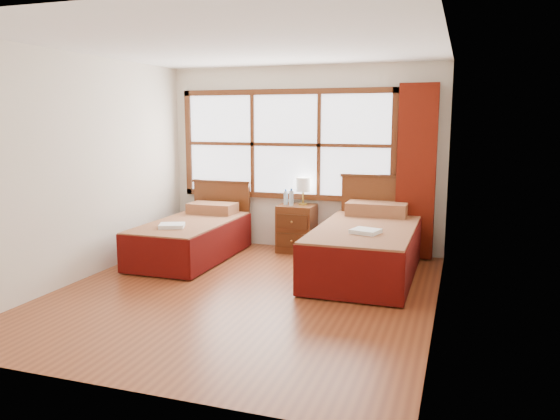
% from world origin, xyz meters
% --- Properties ---
extents(floor, '(4.50, 4.50, 0.00)m').
position_xyz_m(floor, '(0.00, 0.00, 0.00)').
color(floor, brown).
rests_on(floor, ground).
extents(ceiling, '(4.50, 4.50, 0.00)m').
position_xyz_m(ceiling, '(0.00, 0.00, 2.60)').
color(ceiling, white).
rests_on(ceiling, wall_back).
extents(wall_back, '(4.00, 0.00, 4.00)m').
position_xyz_m(wall_back, '(0.00, 2.25, 1.30)').
color(wall_back, silver).
rests_on(wall_back, floor).
extents(wall_left, '(0.00, 4.50, 4.50)m').
position_xyz_m(wall_left, '(-2.00, 0.00, 1.30)').
color(wall_left, silver).
rests_on(wall_left, floor).
extents(wall_right, '(0.00, 4.50, 4.50)m').
position_xyz_m(wall_right, '(2.00, 0.00, 1.30)').
color(wall_right, silver).
rests_on(wall_right, floor).
extents(window, '(3.16, 0.06, 1.56)m').
position_xyz_m(window, '(-0.25, 2.21, 1.50)').
color(window, white).
rests_on(window, wall_back).
extents(curtain, '(0.50, 0.16, 2.30)m').
position_xyz_m(curtain, '(1.60, 2.11, 1.17)').
color(curtain, '#621509').
rests_on(curtain, wall_back).
extents(bed_left, '(0.99, 2.01, 0.96)m').
position_xyz_m(bed_left, '(-1.23, 1.20, 0.29)').
color(bed_left, '#43210E').
rests_on(bed_left, floor).
extents(bed_right, '(1.15, 2.23, 1.12)m').
position_xyz_m(bed_right, '(1.13, 1.20, 0.34)').
color(bed_right, '#43210E').
rests_on(bed_right, floor).
extents(nightstand, '(0.50, 0.49, 0.67)m').
position_xyz_m(nightstand, '(-0.01, 1.99, 0.33)').
color(nightstand, '#572A13').
rests_on(nightstand, floor).
extents(towels_left, '(0.38, 0.36, 0.05)m').
position_xyz_m(towels_left, '(-1.26, 0.70, 0.54)').
color(towels_left, white).
rests_on(towels_left, bed_left).
extents(towels_right, '(0.35, 0.33, 0.05)m').
position_xyz_m(towels_right, '(1.18, 0.72, 0.62)').
color(towels_right, white).
rests_on(towels_right, bed_right).
extents(lamp, '(0.20, 0.20, 0.39)m').
position_xyz_m(lamp, '(0.07, 2.04, 0.94)').
color(lamp, gold).
rests_on(lamp, nightstand).
extents(bottle_near, '(0.06, 0.06, 0.22)m').
position_xyz_m(bottle_near, '(-0.17, 1.98, 0.77)').
color(bottle_near, '#AECADF').
rests_on(bottle_near, nightstand).
extents(bottle_far, '(0.06, 0.06, 0.24)m').
position_xyz_m(bottle_far, '(-0.07, 1.93, 0.78)').
color(bottle_far, '#AECADF').
rests_on(bottle_far, nightstand).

